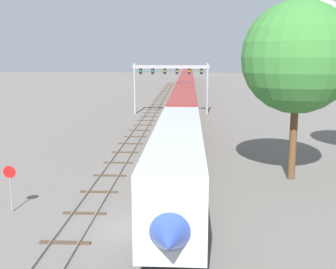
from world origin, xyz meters
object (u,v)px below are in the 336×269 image
object	(u,v)px
water_tower	(315,20)
stop_sign	(10,182)
passenger_train	(186,85)
trackside_tree_left	(298,57)
signal_gantry	(171,77)

from	to	relation	value
water_tower	stop_sign	size ratio (longest dim) A/B	7.72
passenger_train	trackside_tree_left	distance (m)	64.86
passenger_train	stop_sign	distance (m)	72.53
passenger_train	water_tower	world-z (taller)	water_tower
trackside_tree_left	passenger_train	bearing A→B (deg)	97.64
passenger_train	trackside_tree_left	world-z (taller)	trackside_tree_left
water_tower	trackside_tree_left	world-z (taller)	water_tower
passenger_train	water_tower	distance (m)	33.22
signal_gantry	stop_sign	xyz separation A→B (m)	(-7.75, -43.07, -4.09)
water_tower	trackside_tree_left	bearing A→B (deg)	-106.51
stop_sign	passenger_train	bearing A→B (deg)	82.07
water_tower	stop_sign	distance (m)	88.39
signal_gantry	passenger_train	bearing A→B (deg)	85.53
passenger_train	water_tower	size ratio (longest dim) A/B	7.21
stop_sign	trackside_tree_left	world-z (taller)	trackside_tree_left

